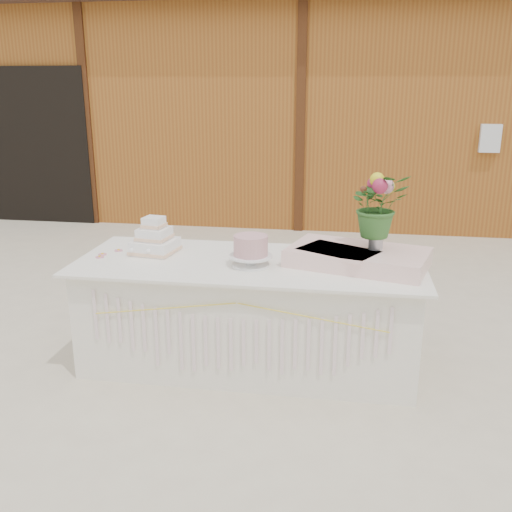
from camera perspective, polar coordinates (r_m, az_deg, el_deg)
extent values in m
plane|color=beige|center=(4.24, -0.66, -10.52)|extent=(80.00, 80.00, 0.00)
cube|color=brown|center=(9.75, 5.52, 14.04)|extent=(12.00, 4.00, 3.00)
cube|color=#402C23|center=(9.81, 5.81, 23.70)|extent=(12.60, 4.60, 0.30)
cube|color=black|center=(9.14, -23.31, 10.09)|extent=(2.40, 0.08, 2.20)
cube|color=white|center=(4.08, -0.68, -5.84)|extent=(2.28, 0.88, 0.75)
cube|color=white|center=(3.95, -0.69, -0.68)|extent=(2.40, 1.00, 0.02)
cube|color=white|center=(4.21, -10.07, 0.97)|extent=(0.32, 0.32, 0.10)
cube|color=#FFC9A1|center=(4.21, -10.05, 0.58)|extent=(0.34, 0.34, 0.02)
cube|color=white|center=(4.18, -10.13, 2.20)|extent=(0.23, 0.23, 0.09)
cube|color=#FFC9A1|center=(4.19, -10.11, 1.87)|extent=(0.25, 0.25, 0.02)
cube|color=white|center=(4.16, -10.19, 3.32)|extent=(0.15, 0.15, 0.08)
cube|color=#FFC9A1|center=(4.17, -10.18, 3.05)|extent=(0.17, 0.17, 0.02)
cylinder|color=white|center=(3.85, -0.53, -0.88)|extent=(0.25, 0.25, 0.02)
cylinder|color=white|center=(3.84, -0.53, -0.43)|extent=(0.07, 0.07, 0.05)
cylinder|color=white|center=(3.83, -0.53, 0.00)|extent=(0.29, 0.29, 0.01)
cylinder|color=#CD9594|center=(3.81, -0.53, 1.07)|extent=(0.23, 0.23, 0.14)
cube|color=#FFD0CD|center=(3.91, 10.16, -0.11)|extent=(1.02, 0.75, 0.11)
cylinder|color=#AEAEB3|center=(3.90, 11.88, 1.65)|extent=(0.10, 0.10, 0.13)
imported|color=#326428|center=(3.84, 12.13, 5.70)|extent=(0.48, 0.46, 0.43)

